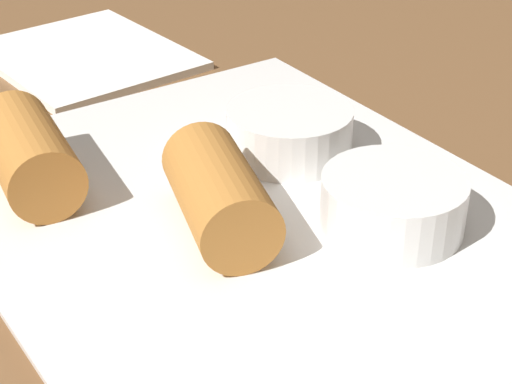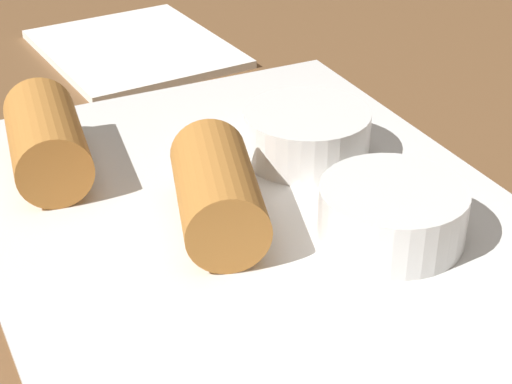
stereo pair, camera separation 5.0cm
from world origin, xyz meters
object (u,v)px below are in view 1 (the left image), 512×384
object	(u,v)px
serving_plate	(256,231)
dipping_bowl_far	(290,130)
dipping_bowl_near	(393,201)
napkin	(86,56)

from	to	relation	value
serving_plate	dipping_bowl_far	world-z (taller)	dipping_bowl_far
serving_plate	dipping_bowl_near	xyz separation A→B (cm)	(4.36, 5.15, 2.26)
dipping_bowl_near	napkin	size ratio (longest dim) A/B	0.44
serving_plate	dipping_bowl_near	bearing A→B (deg)	49.76
napkin	serving_plate	bearing A→B (deg)	-6.41
napkin	dipping_bowl_near	bearing A→B (deg)	3.53
dipping_bowl_near	napkin	xyz separation A→B (cm)	(-32.41, -2.00, -2.72)
serving_plate	napkin	xyz separation A→B (cm)	(-28.05, 3.15, -0.46)
dipping_bowl_far	napkin	xyz separation A→B (cm)	(-23.26, -2.37, -2.72)
serving_plate	napkin	distance (cm)	28.23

